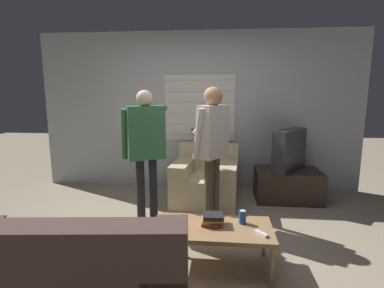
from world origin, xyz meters
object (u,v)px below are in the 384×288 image
person_left_standing (145,141)px  book_stack (212,219)px  tv (289,150)px  soda_can (243,217)px  spare_remote (261,234)px  coffee_table (214,230)px  person_right_standing (212,139)px  armchair_beige (206,180)px

person_left_standing → book_stack: size_ratio=7.78×
tv → soda_can: tv is taller
soda_can → spare_remote: bearing=-55.9°
coffee_table → spare_remote: 0.43m
tv → book_stack: size_ratio=3.25×
book_stack → soda_can: soda_can is taller
person_right_standing → soda_can: size_ratio=13.22×
soda_can → tv: bearing=66.0°
tv → person_right_standing: size_ratio=0.41×
person_right_standing → soda_can: (0.32, -0.87, -0.60)m
person_right_standing → soda_can: 1.10m
tv → person_right_standing: bearing=-14.0°
armchair_beige → tv: tv is taller
person_right_standing → soda_can: bearing=-124.7°
person_left_standing → spare_remote: (1.24, -0.95, -0.63)m
armchair_beige → soda_can: 1.65m
tv → soda_can: 1.95m
tv → book_stack: tv is taller
book_stack → soda_can: 0.29m
tv → book_stack: (-1.06, -1.81, -0.32)m
spare_remote → person_left_standing: bearing=100.7°
coffee_table → spare_remote: (0.41, -0.12, 0.05)m
soda_can → armchair_beige: bearing=104.9°
person_right_standing → book_stack: person_right_standing is taller
person_left_standing → spare_remote: bearing=-65.3°
person_left_standing → soda_can: (1.10, -0.74, -0.58)m
person_left_standing → book_stack: bearing=-71.9°
armchair_beige → coffee_table: armchair_beige is taller
book_stack → person_right_standing: bearing=92.7°
person_left_standing → spare_remote: 1.69m
armchair_beige → book_stack: size_ratio=4.69×
spare_remote → book_stack: bearing=117.3°
coffee_table → person_right_standing: person_right_standing is taller
tv → person_right_standing: (-1.11, -0.89, 0.29)m
tv → person_right_standing: person_right_standing is taller
tv → soda_can: (-0.78, -1.76, -0.31)m
soda_can → spare_remote: soda_can is taller
armchair_beige → coffee_table: (0.16, -1.68, 0.04)m
armchair_beige → book_stack: (0.14, -1.64, 0.13)m
tv → spare_remote: (-0.64, -1.98, -0.36)m
tv → spare_remote: tv is taller
book_stack → coffee_table: bearing=-70.0°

